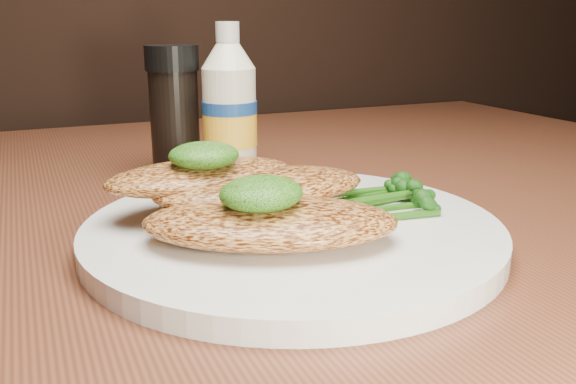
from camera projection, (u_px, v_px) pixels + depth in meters
name	position (u px, v px, depth m)	size (l,w,h in m)	color
plate	(293.00, 231.00, 0.44)	(0.30, 0.30, 0.02)	white
chicken_front	(270.00, 222.00, 0.39)	(0.17, 0.09, 0.03)	#D08942
chicken_mid	(261.00, 187.00, 0.45)	(0.16, 0.08, 0.02)	#D08942
chicken_back	(201.00, 176.00, 0.45)	(0.14, 0.07, 0.02)	#D08942
pesto_front	(261.00, 193.00, 0.39)	(0.05, 0.05, 0.02)	black
pesto_back	(204.00, 155.00, 0.44)	(0.05, 0.05, 0.02)	black
broccolini_bundle	(354.00, 198.00, 0.46)	(0.14, 0.11, 0.02)	#255913
mayo_bottle	(229.00, 102.00, 0.60)	(0.05, 0.05, 0.15)	white
pepper_grinder	(174.00, 111.00, 0.62)	(0.05, 0.05, 0.13)	black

